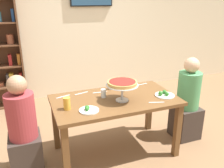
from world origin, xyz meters
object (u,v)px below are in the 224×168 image
salad_plate_far_diner (88,110)px  cutlery_knife_near (81,93)px  beer_glass_amber_tall (67,103)px  deep_dish_pizza_stand (122,84)px  cutlery_fork_far (63,97)px  cutlery_knife_far (157,102)px  diner_head_east (187,105)px  dining_table (115,106)px  cutlery_spare_fork (100,92)px  cutlery_fork_near (142,84)px  water_glass_clear_near (112,86)px  water_glass_clear_far (103,93)px  diner_head_west (24,133)px  salad_plate_near_diner (164,95)px

salad_plate_far_diner → cutlery_knife_near: size_ratio=1.18×
beer_glass_amber_tall → deep_dish_pizza_stand: bearing=-0.0°
cutlery_knife_near → cutlery_fork_far: size_ratio=1.00×
deep_dish_pizza_stand → cutlery_knife_far: bearing=-29.5°
cutlery_knife_far → deep_dish_pizza_stand: bearing=168.9°
diner_head_east → cutlery_knife_near: (-1.39, 0.32, 0.25)m
dining_table → cutlery_knife_near: cutlery_knife_near is taller
beer_glass_amber_tall → cutlery_spare_fork: bearing=34.7°
cutlery_fork_near → cutlery_fork_far: 1.09m
beer_glass_amber_tall → water_glass_clear_near: beer_glass_amber_tall is taller
cutlery_knife_far → diner_head_east: bearing=40.1°
diner_head_east → cutlery_knife_far: (-0.66, -0.26, 0.25)m
salad_plate_far_diner → cutlery_spare_fork: salad_plate_far_diner is taller
dining_table → diner_head_east: size_ratio=1.28×
salad_plate_far_diner → cutlery_knife_far: 0.79m
diner_head_east → water_glass_clear_far: (-1.17, 0.10, 0.30)m
cutlery_fork_far → diner_head_west: bearing=11.7°
diner_head_east → water_glass_clear_far: 1.22m
water_glass_clear_far → cutlery_knife_near: size_ratio=0.57×
cutlery_spare_fork → diner_head_east: bearing=172.1°
salad_plate_far_diner → beer_glass_amber_tall: 0.24m
diner_head_west → salad_plate_far_diner: 0.75m
dining_table → water_glass_clear_near: water_glass_clear_near is taller
deep_dish_pizza_stand → salad_plate_far_diner: (-0.44, -0.12, -0.19)m
salad_plate_far_diner → water_glass_clear_near: (0.46, 0.51, 0.03)m
cutlery_fork_far → salad_plate_near_diner: bearing=143.2°
dining_table → salad_plate_near_diner: 0.62m
cutlery_knife_near → cutlery_spare_fork: size_ratio=1.00×
beer_glass_amber_tall → dining_table: bearing=8.0°
diner_head_west → salad_plate_far_diner: size_ratio=5.42×
diner_head_west → beer_glass_amber_tall: size_ratio=8.47×
salad_plate_far_diner → cutlery_knife_near: bearing=84.2°
dining_table → water_glass_clear_far: bearing=144.5°
deep_dish_pizza_stand → cutlery_fork_near: (0.46, 0.40, -0.20)m
deep_dish_pizza_stand → beer_glass_amber_tall: (-0.64, 0.00, -0.13)m
diner_head_east → salad_plate_far_diner: diner_head_east is taller
salad_plate_near_diner → cutlery_knife_near: salad_plate_near_diner is taller
cutlery_fork_near → diner_head_west: bearing=2.7°
cutlery_knife_far → diner_head_west: bearing=-172.9°
diner_head_east → diner_head_west: same height
salad_plate_near_diner → water_glass_clear_near: water_glass_clear_near is taller
cutlery_spare_fork → beer_glass_amber_tall: bearing=39.5°
water_glass_clear_far → water_glass_clear_near: bearing=49.0°
cutlery_fork_far → salad_plate_far_diner: bearing=93.9°
diner_head_west → cutlery_spare_fork: (0.95, 0.24, 0.25)m
dining_table → salad_plate_near_diner: salad_plate_near_diner is taller
diner_head_east → water_glass_clear_far: size_ratio=11.14×
water_glass_clear_near → cutlery_fork_far: size_ratio=0.52×
cutlery_fork_far → cutlery_knife_far: 1.11m
beer_glass_amber_tall → cutlery_knife_far: 1.01m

